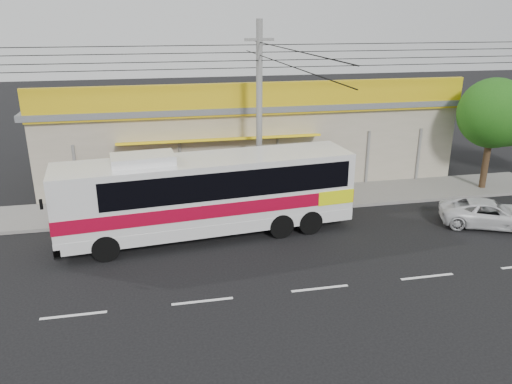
% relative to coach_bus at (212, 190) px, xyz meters
% --- Properties ---
extents(ground, '(120.00, 120.00, 0.00)m').
position_rel_coach_bus_xyz_m(ground, '(2.99, -2.68, -1.99)').
color(ground, black).
rests_on(ground, ground).
extents(sidewalk, '(30.00, 3.20, 0.15)m').
position_rel_coach_bus_xyz_m(sidewalk, '(2.99, 3.32, -1.92)').
color(sidewalk, slate).
rests_on(sidewalk, ground).
extents(lane_markings, '(50.00, 0.12, 0.01)m').
position_rel_coach_bus_xyz_m(lane_markings, '(2.99, -5.18, -1.99)').
color(lane_markings, silver).
rests_on(lane_markings, ground).
extents(storefront_building, '(22.60, 9.20, 5.70)m').
position_rel_coach_bus_xyz_m(storefront_building, '(2.98, 8.86, 0.31)').
color(storefront_building, '#9D967F').
rests_on(storefront_building, ground).
extents(coach_bus, '(12.28, 3.78, 3.72)m').
position_rel_coach_bus_xyz_m(coach_bus, '(0.00, 0.00, 0.00)').
color(coach_bus, silver).
rests_on(coach_bus, ground).
extents(motorbike_red, '(1.75, 0.79, 0.89)m').
position_rel_coach_bus_xyz_m(motorbike_red, '(-5.01, 3.16, -1.40)').
color(motorbike_red, maroon).
rests_on(motorbike_red, sidewalk).
extents(motorbike_dark, '(1.61, 0.64, 0.94)m').
position_rel_coach_bus_xyz_m(motorbike_dark, '(-5.32, 4.18, -1.37)').
color(motorbike_dark, black).
rests_on(motorbike_dark, sidewalk).
extents(white_car, '(4.52, 3.32, 1.14)m').
position_rel_coach_bus_xyz_m(white_car, '(11.97, -1.52, -1.42)').
color(white_car, silver).
rests_on(white_car, ground).
extents(utility_pole, '(34.00, 14.00, 8.65)m').
position_rel_coach_bus_xyz_m(utility_pole, '(2.55, 2.72, 5.14)').
color(utility_pole, slate).
rests_on(utility_pole, ground).
extents(tree_far, '(3.55, 3.55, 5.88)m').
position_rel_coach_bus_xyz_m(tree_far, '(14.82, 2.77, 1.99)').
color(tree_far, '#311F13').
rests_on(tree_far, ground).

